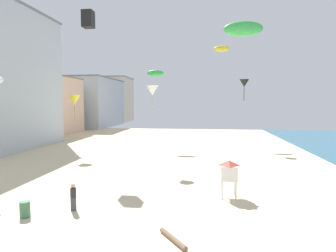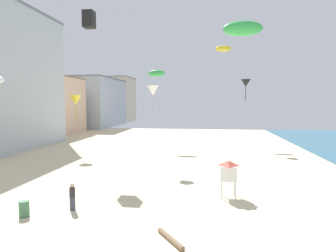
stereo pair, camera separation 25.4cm
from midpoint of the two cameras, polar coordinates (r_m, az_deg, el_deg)
The scene contains 14 objects.
boardwalk_hotel_mid at distance 63.74m, azimuth -22.47°, elevation 3.75°, with size 10.64×14.27×11.64m.
boardwalk_hotel_far at distance 81.72m, azimuth -15.34°, elevation 4.47°, with size 15.56×21.74×12.78m.
boardwalk_hotel_distant at distance 100.14m, azimuth -10.90°, elevation 5.12°, with size 13.91×13.15×14.75m.
kite_flyer at distance 18.70m, azimuth -17.85°, elevation -12.80°, with size 0.34×0.34×1.64m.
lifeguard_stand at distance 20.32m, azimuth 12.07°, elevation -8.58°, with size 1.10×1.10×2.55m.
beach_trash_bin at distance 18.88m, azimuth -25.99°, elevation -14.37°, with size 0.56×0.56×0.90m, color #3D6B4C.
driftwood_log at distance 14.53m, azimuth 1.02°, elevation -21.20°, with size 0.24×0.24×2.21m, color #7A6047.
kite_green_parafoil at distance 20.92m, azimuth 14.78°, elevation 17.98°, with size 2.58×0.72×1.01m.
kite_black_box at distance 32.34m, azimuth -14.99°, elevation 19.52°, with size 1.08×1.08×1.69m.
kite_yellow_delta at distance 36.96m, azimuth -17.46°, elevation 4.87°, with size 1.43×1.43×3.26m.
kite_white_delta at distance 29.38m, azimuth -2.73°, elevation 6.94°, with size 1.21×1.21×2.75m.
kite_yellow_parafoil at distance 49.00m, azimuth 10.93°, elevation 14.68°, with size 2.53×0.70×0.99m.
kite_green_parafoil_2 at distance 42.79m, azimuth -2.06°, elevation 10.29°, with size 2.45×0.68×0.95m.
kite_black_delta at distance 41.89m, azimuth 15.14°, elevation 8.10°, with size 1.29×1.29×2.94m.
Camera 2 is at (5.95, -9.99, 6.46)m, focal length 31.12 mm.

